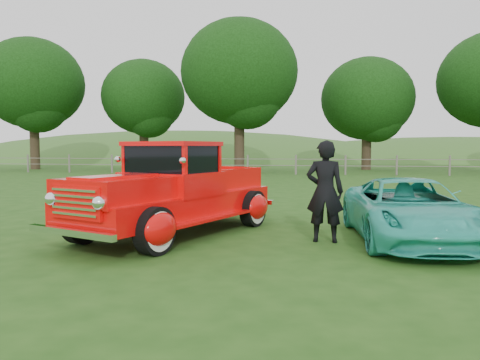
# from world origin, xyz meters

# --- Properties ---
(ground) EXTENTS (140.00, 140.00, 0.00)m
(ground) POSITION_xyz_m (0.00, 0.00, 0.00)
(ground) COLOR #204913
(ground) RESTS_ON ground
(distant_hills) EXTENTS (116.00, 60.00, 18.00)m
(distant_hills) POSITION_xyz_m (-4.08, 59.46, -4.55)
(distant_hills) COLOR #315D22
(distant_hills) RESTS_ON ground
(fence_line) EXTENTS (48.00, 0.12, 1.20)m
(fence_line) POSITION_xyz_m (0.00, 22.00, 0.60)
(fence_line) COLOR #6E655D
(fence_line) RESTS_ON ground
(tree_far_west) EXTENTS (7.60, 7.60, 9.93)m
(tree_far_west) POSITION_xyz_m (-20.00, 26.00, 6.49)
(tree_far_west) COLOR #312518
(tree_far_west) RESTS_ON ground
(tree_mid_west) EXTENTS (6.40, 6.40, 8.46)m
(tree_mid_west) POSITION_xyz_m (-12.00, 28.00, 5.55)
(tree_mid_west) COLOR #312518
(tree_mid_west) RESTS_ON ground
(tree_near_west) EXTENTS (8.00, 8.00, 10.42)m
(tree_near_west) POSITION_xyz_m (-4.00, 25.00, 6.80)
(tree_near_west) COLOR #312518
(tree_near_west) RESTS_ON ground
(tree_near_east) EXTENTS (6.80, 6.80, 8.33)m
(tree_near_east) POSITION_xyz_m (5.00, 29.00, 5.25)
(tree_near_east) COLOR #312518
(tree_near_east) RESTS_ON ground
(red_pickup) EXTENTS (3.54, 5.27, 1.78)m
(red_pickup) POSITION_xyz_m (-1.62, 1.57, 0.80)
(red_pickup) COLOR black
(red_pickup) RESTS_ON ground
(teal_sedan) EXTENTS (2.12, 4.14, 1.12)m
(teal_sedan) POSITION_xyz_m (2.68, 1.55, 0.56)
(teal_sedan) COLOR #2FBCA6
(teal_sedan) RESTS_ON ground
(man) EXTENTS (0.68, 0.47, 1.80)m
(man) POSITION_xyz_m (1.20, 1.30, 0.90)
(man) COLOR black
(man) RESTS_ON ground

